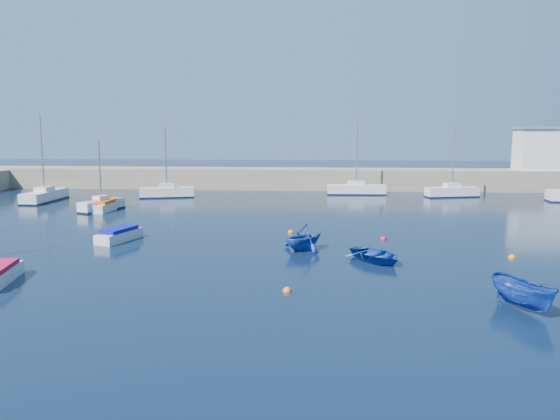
# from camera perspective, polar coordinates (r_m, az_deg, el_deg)

# --- Properties ---
(ground) EXTENTS (220.00, 220.00, 0.00)m
(ground) POSITION_cam_1_polar(r_m,az_deg,el_deg) (24.67, 2.28, -9.64)
(ground) COLOR black
(ground) RESTS_ON ground
(back_wall) EXTENTS (96.00, 4.50, 2.60)m
(back_wall) POSITION_cam_1_polar(r_m,az_deg,el_deg) (69.72, 3.56, 3.27)
(back_wall) COLOR gray
(back_wall) RESTS_ON ground
(harbor_office) EXTENTS (10.00, 4.00, 5.00)m
(harbor_office) POSITION_cam_1_polar(r_m,az_deg,el_deg) (75.38, 27.16, 5.64)
(harbor_office) COLOR silver
(harbor_office) RESTS_ON back_wall
(sailboat_3) EXTENTS (3.10, 4.93, 6.51)m
(sailboat_3) POSITION_cam_1_polar(r_m,az_deg,el_deg) (54.01, -18.14, 0.53)
(sailboat_3) COLOR silver
(sailboat_3) RESTS_ON ground
(sailboat_4) EXTENTS (2.04, 6.98, 9.11)m
(sailboat_4) POSITION_cam_1_polar(r_m,az_deg,el_deg) (63.09, -23.36, 1.40)
(sailboat_4) COLOR silver
(sailboat_4) RESTS_ON ground
(sailboat_5) EXTENTS (6.13, 3.14, 7.91)m
(sailboat_5) POSITION_cam_1_polar(r_m,az_deg,el_deg) (62.37, -11.74, 1.86)
(sailboat_5) COLOR silver
(sailboat_5) RESTS_ON ground
(sailboat_6) EXTENTS (6.81, 2.15, 8.88)m
(sailboat_6) POSITION_cam_1_polar(r_m,az_deg,el_deg) (64.58, 7.97, 2.18)
(sailboat_6) COLOR silver
(sailboat_6) RESTS_ON ground
(sailboat_7) EXTENTS (6.15, 3.05, 7.92)m
(sailboat_7) POSITION_cam_1_polar(r_m,az_deg,el_deg) (64.56, 17.52, 1.86)
(sailboat_7) COLOR silver
(sailboat_7) RESTS_ON ground
(motorboat_1) EXTENTS (2.34, 3.95, 0.92)m
(motorboat_1) POSITION_cam_1_polar(r_m,az_deg,el_deg) (39.22, -16.46, -2.49)
(motorboat_1) COLOR silver
(motorboat_1) RESTS_ON ground
(motorboat_2) EXTENTS (2.03, 5.11, 1.03)m
(motorboat_2) POSITION_cam_1_polar(r_m,az_deg,el_deg) (54.31, -17.77, 0.51)
(motorboat_2) COLOR silver
(motorboat_2) RESTS_ON ground
(dinghy_center) EXTENTS (4.35, 4.64, 0.78)m
(dinghy_center) POSITION_cam_1_polar(r_m,az_deg,el_deg) (32.35, 9.98, -4.64)
(dinghy_center) COLOR #173BA0
(dinghy_center) RESTS_ON ground
(dinghy_left) EXTENTS (4.25, 4.28, 1.71)m
(dinghy_left) POSITION_cam_1_polar(r_m,az_deg,el_deg) (34.75, 2.46, -2.82)
(dinghy_left) COLOR #173BA0
(dinghy_left) RESTS_ON ground
(dinghy_right) EXTENTS (2.62, 3.70, 1.34)m
(dinghy_right) POSITION_cam_1_polar(r_m,az_deg,el_deg) (25.80, 24.10, -8.03)
(dinghy_right) COLOR #173BA0
(dinghy_right) RESTS_ON ground
(buoy_0) EXTENTS (0.43, 0.43, 0.43)m
(buoy_0) POSITION_cam_1_polar(r_m,az_deg,el_deg) (26.26, 0.75, -8.50)
(buoy_0) COLOR orange
(buoy_0) RESTS_ON ground
(buoy_1) EXTENTS (0.46, 0.46, 0.46)m
(buoy_1) POSITION_cam_1_polar(r_m,az_deg,el_deg) (38.81, 10.76, -3.05)
(buoy_1) COLOR red
(buoy_1) RESTS_ON ground
(buoy_2) EXTENTS (0.44, 0.44, 0.44)m
(buoy_2) POSITION_cam_1_polar(r_m,az_deg,el_deg) (35.58, 23.06, -4.64)
(buoy_2) COLOR orange
(buoy_2) RESTS_ON ground
(buoy_3) EXTENTS (0.45, 0.45, 0.45)m
(buoy_3) POSITION_cam_1_polar(r_m,az_deg,el_deg) (40.57, 1.14, -2.39)
(buoy_3) COLOR orange
(buoy_3) RESTS_ON ground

